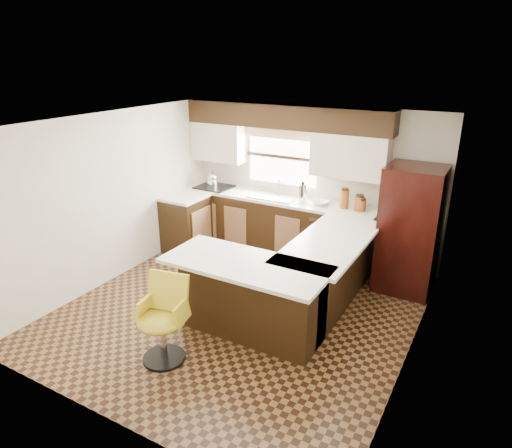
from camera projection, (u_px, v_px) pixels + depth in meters
The scene contains 30 objects.
floor at pixel (240, 310), 5.93m from camera, with size 4.40×4.40×0.00m, color #49301A.
ceiling at pixel (237, 123), 5.08m from camera, with size 4.40×4.40×0.00m, color silver.
wall_back at pixel (310, 181), 7.30m from camera, with size 4.40×4.40×0.00m, color beige.
wall_front at pixel (98, 306), 3.71m from camera, with size 4.40×4.40×0.00m, color beige.
wall_left at pixel (113, 198), 6.47m from camera, with size 4.40×4.40×0.00m, color beige.
wall_right at pixel (419, 260), 4.54m from camera, with size 4.40×4.40×0.00m, color beige.
base_cab_back at pixel (276, 226), 7.53m from camera, with size 3.30×0.60×0.90m, color black.
base_cab_left at pixel (187, 224), 7.62m from camera, with size 0.60×0.70×0.90m, color black.
counter_back at pixel (277, 199), 7.36m from camera, with size 3.30×0.60×0.04m, color silver.
counter_left at pixel (185, 197), 7.45m from camera, with size 0.60×0.70×0.04m, color silver.
soffit at pixel (285, 116), 6.98m from camera, with size 3.40×0.35×0.36m, color black.
upper_cab_left at pixel (219, 142), 7.72m from camera, with size 0.94×0.35×0.64m, color beige.
upper_cab_right at pixel (350, 156), 6.66m from camera, with size 1.14×0.35×0.64m, color beige.
window_pane at pixel (282, 157), 7.39m from camera, with size 1.20×0.02×0.90m, color white.
valance at pixel (282, 133), 7.22m from camera, with size 1.30×0.06×0.18m, color #D19B93.
sink at pixel (273, 196), 7.35m from camera, with size 0.75×0.45×0.03m, color #B2B2B7.
dishwasher at pixel (327, 245), 6.84m from camera, with size 0.58×0.03×0.78m, color black.
cooktop at pixel (214, 187), 7.88m from camera, with size 0.58×0.50×0.03m, color black.
peninsula_long at pixel (325, 275), 5.87m from camera, with size 0.60×1.95×0.90m, color black.
peninsula_return at pixel (252, 298), 5.31m from camera, with size 1.65×0.60×0.90m, color black.
counter_pen_long at pixel (330, 242), 5.68m from camera, with size 0.84×1.95×0.04m, color silver.
counter_pen_return at pixel (246, 264), 5.08m from camera, with size 1.89×0.84×0.04m, color silver.
refrigerator at pixel (410, 230), 6.20m from camera, with size 0.75×0.72×1.76m, color black.
bar_chair at pixel (161, 322), 4.81m from camera, with size 0.51×0.51×0.95m, color gold, non-canonical shape.
kettle at pixel (212, 179), 7.85m from camera, with size 0.19×0.19×0.25m, color silver, non-canonical shape.
percolator at pixel (303, 193), 7.09m from camera, with size 0.13×0.13×0.29m, color silver.
mixing_bowl at pixel (320, 203), 6.99m from camera, with size 0.25×0.25×0.06m, color white.
canister_large at pixel (344, 199), 6.80m from camera, with size 0.13×0.13×0.28m, color #8F4B16.
canister_med at pixel (359, 204), 6.71m from camera, with size 0.14×0.14×0.21m, color #8F4B16.
canister_small at pixel (362, 205), 6.70m from camera, with size 0.13×0.13×0.17m, color #8F4B16.
Camera 1 is at (2.71, -4.39, 3.14)m, focal length 32.00 mm.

